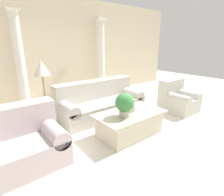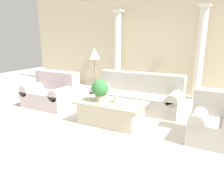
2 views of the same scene
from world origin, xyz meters
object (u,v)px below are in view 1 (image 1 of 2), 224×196
floor_lamp (42,73)px  armchair (177,99)px  sofa_long (100,102)px  loveseat (18,143)px  coffee_table (130,123)px  potted_plant (125,104)px

floor_lamp → armchair: bearing=-19.9°
sofa_long → loveseat: 2.23m
sofa_long → floor_lamp: size_ratio=1.50×
coffee_table → floor_lamp: floor_lamp is taller
potted_plant → floor_lamp: floor_lamp is taller
sofa_long → potted_plant: potted_plant is taller
coffee_table → floor_lamp: size_ratio=0.96×
armchair → floor_lamp: bearing=160.1°
sofa_long → loveseat: bearing=-157.9°
floor_lamp → coffee_table: bearing=-47.2°
potted_plant → floor_lamp: (-1.00, 1.39, 0.48)m
potted_plant → armchair: potted_plant is taller
coffee_table → potted_plant: (-0.22, -0.07, 0.49)m
loveseat → coffee_table: bearing=-10.7°
armchair → loveseat: bearing=177.0°
sofa_long → coffee_table: size_ratio=1.56×
sofa_long → potted_plant: (-0.32, -1.28, 0.38)m
loveseat → floor_lamp: 1.48m
loveseat → armchair: (3.92, -0.21, -0.01)m
sofa_long → armchair: (1.85, -1.04, 0.00)m
sofa_long → potted_plant: 1.38m
coffee_table → sofa_long: bearing=85.0°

